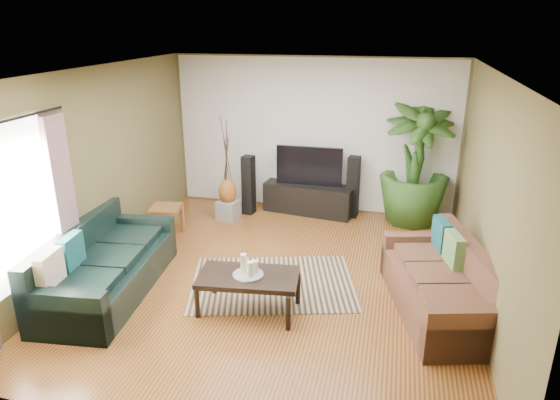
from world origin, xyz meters
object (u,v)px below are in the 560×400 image
(vase, at_px, (228,192))
(side_table, at_px, (167,221))
(pedestal, at_px, (228,210))
(speaker_left, at_px, (249,185))
(sofa_right, at_px, (439,279))
(sofa_left, at_px, (107,261))
(speaker_right, at_px, (353,187))
(tv_stand, at_px, (309,199))
(coffee_table, at_px, (249,293))
(potted_plant, at_px, (416,164))
(television, at_px, (309,166))

(vase, xyz_separation_m, side_table, (-0.72, -0.88, -0.25))
(pedestal, bearing_deg, speaker_left, 53.17)
(sofa_right, xyz_separation_m, pedestal, (-3.34, 2.19, -0.26))
(sofa_left, bearing_deg, speaker_right, -45.53)
(tv_stand, xyz_separation_m, pedestal, (-1.29, -0.63, -0.09))
(coffee_table, bearing_deg, speaker_left, 100.08)
(coffee_table, height_order, tv_stand, tv_stand)
(sofa_left, height_order, sofa_right, same)
(sofa_left, xyz_separation_m, speaker_left, (0.93, 3.02, 0.10))
(coffee_table, xyz_separation_m, pedestal, (-1.18, 2.70, -0.07))
(sofa_right, relative_size, side_table, 4.09)
(pedestal, relative_size, side_table, 0.69)
(sofa_left, distance_m, potted_plant, 5.00)
(side_table, bearing_deg, coffee_table, -43.65)
(coffee_table, distance_m, speaker_left, 3.20)
(television, distance_m, vase, 1.49)
(vase, bearing_deg, television, 25.84)
(vase, bearing_deg, sofa_right, -33.25)
(speaker_right, xyz_separation_m, side_table, (-2.79, -1.51, -0.30))
(pedestal, bearing_deg, vase, 0.00)
(tv_stand, height_order, side_table, tv_stand)
(tv_stand, relative_size, vase, 3.66)
(sofa_right, height_order, vase, sofa_right)
(tv_stand, distance_m, television, 0.60)
(speaker_right, height_order, side_table, speaker_right)
(speaker_left, distance_m, speaker_right, 1.82)
(tv_stand, distance_m, speaker_right, 0.82)
(potted_plant, relative_size, side_table, 4.18)
(potted_plant, distance_m, pedestal, 3.24)
(vase, bearing_deg, sofa_left, -103.97)
(speaker_left, xyz_separation_m, vase, (-0.27, -0.36, -0.03))
(potted_plant, relative_size, pedestal, 6.04)
(speaker_left, relative_size, potted_plant, 0.52)
(potted_plant, bearing_deg, sofa_left, -138.76)
(coffee_table, relative_size, pedestal, 3.44)
(sofa_left, relative_size, tv_stand, 1.45)
(speaker_left, distance_m, pedestal, 0.57)
(sofa_right, bearing_deg, pedestal, -138.03)
(television, height_order, vase, television)
(sofa_left, bearing_deg, vase, -19.84)
(coffee_table, bearing_deg, sofa_right, 6.63)
(speaker_right, relative_size, pedestal, 3.21)
(side_table, bearing_deg, television, 36.77)
(sofa_right, distance_m, side_table, 4.27)
(coffee_table, xyz_separation_m, side_table, (-1.90, 1.82, 0.01))
(speaker_left, relative_size, vase, 2.44)
(television, xyz_separation_m, pedestal, (-1.29, -0.63, -0.70))
(tv_stand, bearing_deg, sofa_left, -112.25)
(coffee_table, height_order, pedestal, coffee_table)
(sofa_right, height_order, television, television)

